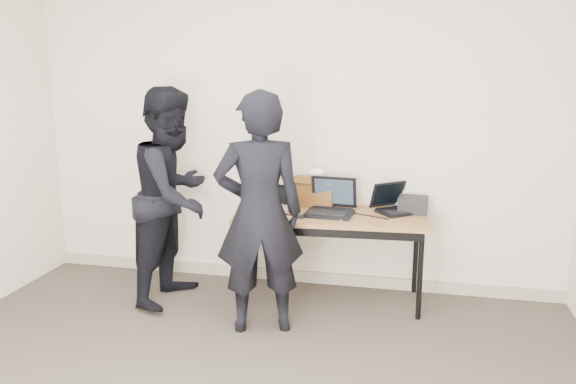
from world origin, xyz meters
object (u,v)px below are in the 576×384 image
(desk, at_px, (331,221))
(person_typist, at_px, (259,214))
(laptop_center, at_px, (331,206))
(equipment_box, at_px, (413,205))
(person_observer, at_px, (174,196))
(leather_satchel, at_px, (313,191))
(laptop_beige, at_px, (266,206))
(laptop_right, at_px, (395,205))

(desk, height_order, person_typist, person_typist)
(laptop_center, xyz_separation_m, person_typist, (-0.41, -0.63, 0.07))
(equipment_box, relative_size, person_observer, 0.13)
(leather_satchel, height_order, equipment_box, leather_satchel)
(laptop_center, height_order, person_typist, person_typist)
(laptop_beige, relative_size, person_observer, 0.22)
(person_typist, bearing_deg, laptop_beige, -99.12)
(desk, relative_size, person_observer, 0.90)
(laptop_center, relative_size, person_observer, 0.23)
(laptop_beige, height_order, laptop_center, laptop_center)
(desk, height_order, equipment_box, equipment_box)
(equipment_box, height_order, person_typist, person_typist)
(laptop_right, bearing_deg, laptop_center, 159.22)
(person_typist, bearing_deg, laptop_center, -141.79)
(leather_satchel, xyz_separation_m, person_observer, (-1.04, -0.44, 0.01))
(desk, distance_m, equipment_box, 0.67)
(desk, relative_size, equipment_box, 6.90)
(person_typist, relative_size, person_observer, 1.00)
(desk, relative_size, person_typist, 0.90)
(laptop_beige, distance_m, leather_satchel, 0.43)
(desk, relative_size, laptop_center, 3.94)
(person_typist, bearing_deg, person_observer, -44.74)
(laptop_center, xyz_separation_m, leather_satchel, (-0.18, 0.20, 0.06))
(laptop_right, bearing_deg, laptop_beige, 153.68)
(equipment_box, height_order, person_observer, person_observer)
(equipment_box, bearing_deg, laptop_center, -165.41)
(desk, xyz_separation_m, laptop_right, (0.49, 0.19, 0.11))
(equipment_box, bearing_deg, leather_satchel, 177.48)
(laptop_center, distance_m, leather_satchel, 0.28)
(leather_satchel, bearing_deg, equipment_box, 6.53)
(leather_satchel, xyz_separation_m, equipment_box, (0.81, -0.04, -0.06))
(equipment_box, xyz_separation_m, person_observer, (-1.85, -0.41, 0.07))
(desk, height_order, laptop_right, laptop_right)
(person_observer, bearing_deg, person_typist, -108.59)
(laptop_center, xyz_separation_m, laptop_right, (0.49, 0.16, -0.01))
(desk, distance_m, laptop_beige, 0.53)
(desk, height_order, laptop_center, laptop_center)
(equipment_box, bearing_deg, desk, -163.04)
(laptop_beige, relative_size, leather_satchel, 1.00)
(laptop_right, xyz_separation_m, person_observer, (-1.71, -0.40, 0.08))
(leather_satchel, bearing_deg, person_observer, -148.06)
(laptop_center, relative_size, person_typist, 0.23)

